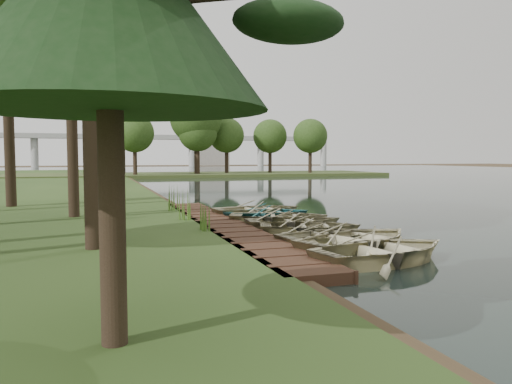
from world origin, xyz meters
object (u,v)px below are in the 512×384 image
object	(u,v)px
boardwalk	(223,228)
rowboat_1	(359,236)
rowboat_0	(385,247)
stored_rowboat	(110,193)
rowboat_2	(332,233)

from	to	relation	value
boardwalk	rowboat_1	distance (m)	5.52
rowboat_0	rowboat_1	world-z (taller)	rowboat_1
rowboat_0	rowboat_1	xyz separation A→B (m)	(0.18, 1.56, 0.02)
rowboat_1	stored_rowboat	size ratio (longest dim) A/B	1.12
rowboat_0	rowboat_1	distance (m)	1.57
boardwalk	rowboat_2	xyz separation A→B (m)	(2.35, -3.74, 0.25)
rowboat_2	stored_rowboat	world-z (taller)	stored_rowboat
rowboat_1	rowboat_2	xyz separation A→B (m)	(-0.25, 1.12, -0.07)
rowboat_2	boardwalk	bearing A→B (deg)	24.56
rowboat_1	stored_rowboat	distance (m)	16.94
boardwalk	stored_rowboat	world-z (taller)	stored_rowboat
rowboat_1	rowboat_2	size ratio (longest dim) A/B	1.20
rowboat_1	stored_rowboat	xyz separation A→B (m)	(-6.03, 15.83, 0.21)
rowboat_0	stored_rowboat	world-z (taller)	stored_rowboat
rowboat_2	stored_rowboat	distance (m)	15.81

